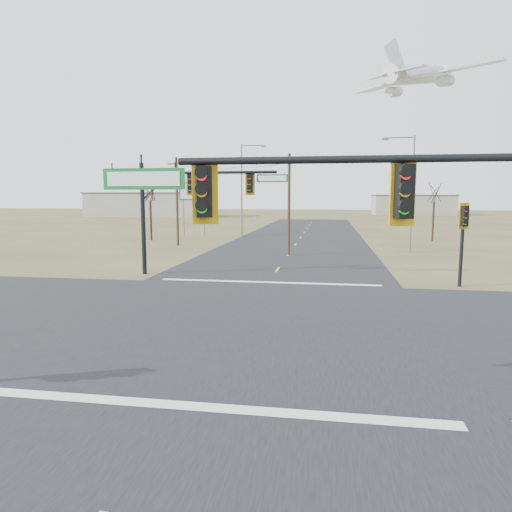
{
  "coord_description": "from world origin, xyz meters",
  "views": [
    {
      "loc": [
        3.18,
        -16.74,
        4.62
      ],
      "look_at": [
        0.35,
        1.0,
        2.31
      ],
      "focal_mm": 32.0,
      "sensor_mm": 36.0,
      "label": 1
    }
  ],
  "objects_px": {
    "pedestal_signal_ne": "(464,225)",
    "utility_pole_near": "(289,202)",
    "mast_arm_far": "(192,194)",
    "utility_pole_far": "(177,200)",
    "streetlight_a": "(410,187)",
    "highway_sign": "(194,198)",
    "streetlight_c": "(244,185)",
    "bare_tree_b": "(150,194)",
    "bare_tree_c": "(435,192)",
    "mast_arm_near": "(395,211)",
    "bare_tree_a": "(150,191)"
  },
  "relations": [
    {
      "from": "pedestal_signal_ne",
      "to": "utility_pole_near",
      "type": "distance_m",
      "value": 15.47
    },
    {
      "from": "mast_arm_far",
      "to": "utility_pole_far",
      "type": "bearing_deg",
      "value": 94.14
    },
    {
      "from": "utility_pole_near",
      "to": "utility_pole_far",
      "type": "height_order",
      "value": "utility_pole_far"
    },
    {
      "from": "pedestal_signal_ne",
      "to": "streetlight_a",
      "type": "bearing_deg",
      "value": 70.01
    },
    {
      "from": "utility_pole_far",
      "to": "highway_sign",
      "type": "xyz_separation_m",
      "value": [
        -1.64,
        10.85,
        0.12
      ]
    },
    {
      "from": "pedestal_signal_ne",
      "to": "streetlight_c",
      "type": "xyz_separation_m",
      "value": [
        -16.67,
        27.91,
        2.82
      ]
    },
    {
      "from": "streetlight_a",
      "to": "bare_tree_b",
      "type": "xyz_separation_m",
      "value": [
        -29.42,
        16.48,
        -0.35
      ]
    },
    {
      "from": "mast_arm_far",
      "to": "highway_sign",
      "type": "bearing_deg",
      "value": 89.07
    },
    {
      "from": "pedestal_signal_ne",
      "to": "bare_tree_c",
      "type": "height_order",
      "value": "bare_tree_c"
    },
    {
      "from": "mast_arm_near",
      "to": "bare_tree_a",
      "type": "distance_m",
      "value": 42.76
    },
    {
      "from": "mast_arm_far",
      "to": "bare_tree_b",
      "type": "distance_m",
      "value": 33.75
    },
    {
      "from": "mast_arm_far",
      "to": "streetlight_a",
      "type": "xyz_separation_m",
      "value": [
        14.5,
        13.79,
        0.63
      ]
    },
    {
      "from": "mast_arm_far",
      "to": "bare_tree_b",
      "type": "height_order",
      "value": "mast_arm_far"
    },
    {
      "from": "bare_tree_a",
      "to": "bare_tree_c",
      "type": "xyz_separation_m",
      "value": [
        29.93,
        3.93,
        -0.14
      ]
    },
    {
      "from": "streetlight_c",
      "to": "highway_sign",
      "type": "bearing_deg",
      "value": 175.88
    },
    {
      "from": "bare_tree_c",
      "to": "bare_tree_b",
      "type": "bearing_deg",
      "value": 170.87
    },
    {
      "from": "mast_arm_near",
      "to": "streetlight_a",
      "type": "xyz_separation_m",
      "value": [
        5.3,
        30.52,
        1.1
      ]
    },
    {
      "from": "utility_pole_far",
      "to": "bare_tree_a",
      "type": "distance_m",
      "value": 6.67
    },
    {
      "from": "mast_arm_far",
      "to": "bare_tree_b",
      "type": "xyz_separation_m",
      "value": [
        -14.92,
        30.28,
        0.28
      ]
    },
    {
      "from": "streetlight_a",
      "to": "highway_sign",
      "type": "bearing_deg",
      "value": 131.21
    },
    {
      "from": "mast_arm_far",
      "to": "streetlight_a",
      "type": "relative_size",
      "value": 0.91
    },
    {
      "from": "highway_sign",
      "to": "streetlight_a",
      "type": "xyz_separation_m",
      "value": [
        22.6,
        -13.23,
        0.93
      ]
    },
    {
      "from": "pedestal_signal_ne",
      "to": "bare_tree_c",
      "type": "bearing_deg",
      "value": 60.12
    },
    {
      "from": "utility_pole_far",
      "to": "streetlight_a",
      "type": "distance_m",
      "value": 21.12
    },
    {
      "from": "streetlight_c",
      "to": "mast_arm_far",
      "type": "bearing_deg",
      "value": -86.09
    },
    {
      "from": "mast_arm_far",
      "to": "bare_tree_c",
      "type": "distance_m",
      "value": 31.2
    },
    {
      "from": "bare_tree_a",
      "to": "highway_sign",
      "type": "bearing_deg",
      "value": 64.15
    },
    {
      "from": "bare_tree_b",
      "to": "streetlight_c",
      "type": "bearing_deg",
      "value": -15.78
    },
    {
      "from": "utility_pole_near",
      "to": "bare_tree_a",
      "type": "bearing_deg",
      "value": 146.56
    },
    {
      "from": "mast_arm_far",
      "to": "utility_pole_far",
      "type": "relative_size",
      "value": 1.05
    },
    {
      "from": "streetlight_c",
      "to": "bare_tree_a",
      "type": "xyz_separation_m",
      "value": [
        -9.12,
        -5.69,
        -0.7
      ]
    },
    {
      "from": "utility_pole_far",
      "to": "bare_tree_b",
      "type": "relative_size",
      "value": 1.31
    },
    {
      "from": "mast_arm_near",
      "to": "streetlight_c",
      "type": "distance_m",
      "value": 44.77
    },
    {
      "from": "pedestal_signal_ne",
      "to": "utility_pole_near",
      "type": "xyz_separation_m",
      "value": [
        -9.97,
        11.77,
        1.03
      ]
    },
    {
      "from": "pedestal_signal_ne",
      "to": "bare_tree_b",
      "type": "distance_m",
      "value": 43.36
    },
    {
      "from": "pedestal_signal_ne",
      "to": "highway_sign",
      "type": "height_order",
      "value": "highway_sign"
    },
    {
      "from": "mast_arm_near",
      "to": "bare_tree_a",
      "type": "bearing_deg",
      "value": 95.08
    },
    {
      "from": "streetlight_c",
      "to": "bare_tree_a",
      "type": "relative_size",
      "value": 1.59
    },
    {
      "from": "mast_arm_far",
      "to": "mast_arm_near",
      "type": "bearing_deg",
      "value": -78.81
    },
    {
      "from": "bare_tree_c",
      "to": "mast_arm_near",
      "type": "bearing_deg",
      "value": -103.1
    },
    {
      "from": "bare_tree_a",
      "to": "bare_tree_c",
      "type": "relative_size",
      "value": 1.02
    },
    {
      "from": "pedestal_signal_ne",
      "to": "utility_pole_far",
      "type": "height_order",
      "value": "utility_pole_far"
    },
    {
      "from": "streetlight_a",
      "to": "bare_tree_c",
      "type": "xyz_separation_m",
      "value": [
        4.38,
        11.05,
        -0.27
      ]
    },
    {
      "from": "streetlight_a",
      "to": "bare_tree_b",
      "type": "height_order",
      "value": "streetlight_a"
    },
    {
      "from": "streetlight_a",
      "to": "bare_tree_b",
      "type": "relative_size",
      "value": 1.52
    },
    {
      "from": "utility_pole_far",
      "to": "streetlight_c",
      "type": "height_order",
      "value": "streetlight_c"
    },
    {
      "from": "streetlight_c",
      "to": "mast_arm_near",
      "type": "bearing_deg",
      "value": -75.84
    },
    {
      "from": "streetlight_a",
      "to": "streetlight_c",
      "type": "bearing_deg",
      "value": 123.62
    },
    {
      "from": "streetlight_a",
      "to": "bare_tree_c",
      "type": "relative_size",
      "value": 1.47
    },
    {
      "from": "utility_pole_near",
      "to": "pedestal_signal_ne",
      "type": "bearing_deg",
      "value": -49.73
    }
  ]
}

